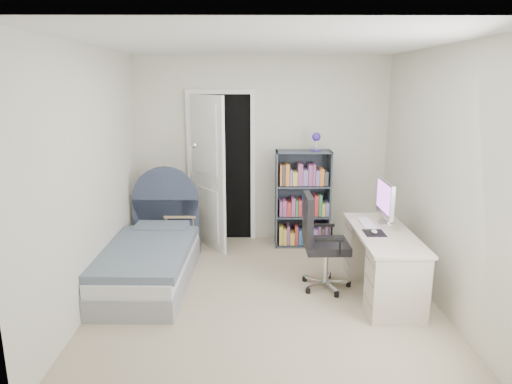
{
  "coord_description": "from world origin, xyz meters",
  "views": [
    {
      "loc": [
        -0.13,
        -4.37,
        2.15
      ],
      "look_at": [
        -0.09,
        0.34,
        1.01
      ],
      "focal_mm": 32.0,
      "sensor_mm": 36.0,
      "label": 1
    }
  ],
  "objects_px": {
    "bookcase": "(303,203)",
    "office_chair": "(319,237)",
    "nightstand": "(181,220)",
    "desk": "(382,259)",
    "bed": "(152,258)",
    "floor_lamp": "(194,205)"
  },
  "relations": [
    {
      "from": "bookcase",
      "to": "office_chair",
      "type": "relative_size",
      "value": 1.49
    },
    {
      "from": "nightstand",
      "to": "desk",
      "type": "distance_m",
      "value": 2.64
    },
    {
      "from": "office_chair",
      "to": "desk",
      "type": "bearing_deg",
      "value": -12.99
    },
    {
      "from": "nightstand",
      "to": "desk",
      "type": "relative_size",
      "value": 0.43
    },
    {
      "from": "nightstand",
      "to": "office_chair",
      "type": "bearing_deg",
      "value": -36.07
    },
    {
      "from": "bed",
      "to": "nightstand",
      "type": "xyz_separation_m",
      "value": [
        0.19,
        0.99,
        0.13
      ]
    },
    {
      "from": "bed",
      "to": "floor_lamp",
      "type": "relative_size",
      "value": 1.31
    },
    {
      "from": "bed",
      "to": "desk",
      "type": "xyz_separation_m",
      "value": [
        2.46,
        -0.35,
        0.12
      ]
    },
    {
      "from": "bookcase",
      "to": "nightstand",
      "type": "bearing_deg",
      "value": -175.62
    },
    {
      "from": "nightstand",
      "to": "office_chair",
      "type": "height_order",
      "value": "office_chair"
    },
    {
      "from": "nightstand",
      "to": "bookcase",
      "type": "height_order",
      "value": "bookcase"
    },
    {
      "from": "floor_lamp",
      "to": "bookcase",
      "type": "relative_size",
      "value": 0.93
    },
    {
      "from": "nightstand",
      "to": "floor_lamp",
      "type": "distance_m",
      "value": 0.25
    },
    {
      "from": "bookcase",
      "to": "desk",
      "type": "height_order",
      "value": "bookcase"
    },
    {
      "from": "desk",
      "to": "bookcase",
      "type": "bearing_deg",
      "value": 114.35
    },
    {
      "from": "floor_lamp",
      "to": "nightstand",
      "type": "bearing_deg",
      "value": -164.14
    },
    {
      "from": "floor_lamp",
      "to": "office_chair",
      "type": "distance_m",
      "value": 1.92
    },
    {
      "from": "bed",
      "to": "nightstand",
      "type": "height_order",
      "value": "bed"
    },
    {
      "from": "floor_lamp",
      "to": "bookcase",
      "type": "height_order",
      "value": "bookcase"
    },
    {
      "from": "floor_lamp",
      "to": "desk",
      "type": "distance_m",
      "value": 2.53
    },
    {
      "from": "bed",
      "to": "bookcase",
      "type": "distance_m",
      "value": 2.14
    },
    {
      "from": "nightstand",
      "to": "floor_lamp",
      "type": "xyz_separation_m",
      "value": [
        0.16,
        0.05,
        0.19
      ]
    }
  ]
}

